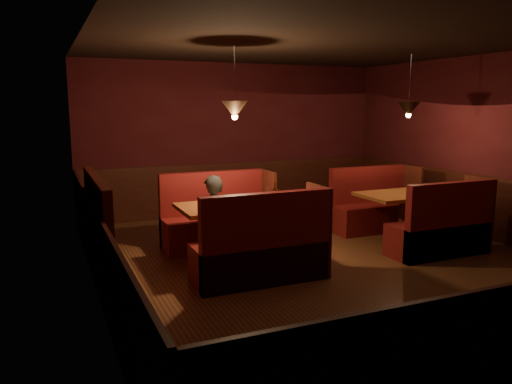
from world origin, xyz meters
name	(u,v)px	position (x,y,z in m)	size (l,w,h in m)	color
room	(310,187)	(-0.28, 0.05, 1.05)	(6.02, 7.02, 2.92)	#472713
main_table	(237,218)	(-1.13, 0.50, 0.62)	(1.50, 0.91, 1.05)	brown
main_bench_far	(217,223)	(-1.11, 1.35, 0.36)	(1.65, 0.59, 1.12)	#531414
main_bench_near	(264,253)	(-1.11, -0.35, 0.36)	(1.65, 0.59, 1.12)	#531414
second_table	(404,206)	(1.63, 0.46, 0.57)	(1.36, 0.87, 0.77)	brown
second_bench_far	(373,210)	(1.66, 1.28, 0.34)	(1.50, 0.56, 1.07)	#531414
second_bench_near	(443,232)	(1.66, -0.35, 0.34)	(1.50, 0.56, 1.07)	#531414
diner_a	(213,202)	(-1.27, 1.06, 0.74)	(0.54, 0.36, 1.49)	black
diner_b	(258,222)	(-1.09, -0.13, 0.70)	(0.68, 0.53, 1.40)	black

